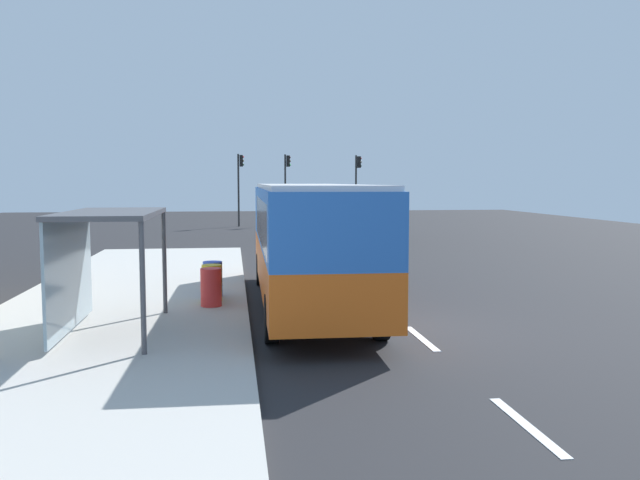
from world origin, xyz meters
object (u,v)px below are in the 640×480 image
Objects in this scene: bus at (308,237)px; recycling_bin_blue at (213,279)px; white_van at (339,217)px; sedan_far at (322,219)px; traffic_light_near_side at (357,179)px; recycling_bin_yellow at (212,283)px; traffic_light_median at (287,179)px; traffic_light_far_side at (240,179)px; bus_shelter at (96,240)px; sedan_near at (311,214)px; recycling_bin_red at (211,287)px.

recycling_bin_blue is (-2.49, 0.95, -1.19)m from bus.
white_van is 7.96m from sedan_far.
traffic_light_near_side is at bearing 72.13° from recycling_bin_blue.
recycling_bin_yellow is 0.18× the size of traffic_light_median.
traffic_light_far_side is 35.09m from bus_shelter.
bus_shelter is (-6.81, -35.71, -1.42)m from traffic_light_median.
white_van is 13.97m from traffic_light_median.
white_van is 14.46m from sedan_near.
white_van is 5.52× the size of recycling_bin_blue.
traffic_light_median is (4.60, 33.07, 2.86)m from recycling_bin_red.
sedan_far is at bearing 89.25° from white_van.
white_van is 0.99× the size of traffic_light_median.
white_van is 5.52× the size of recycling_bin_red.
traffic_light_near_side reaches higher than recycling_bin_red.
white_van reaches higher than sedan_near.
sedan_near is 0.84× the size of traffic_light_near_side.
sedan_far is 31.23m from bus_shelter.
white_van reaches higher than sedan_far.
traffic_light_near_side is at bearing 72.51° from recycling_bin_yellow.
recycling_bin_yellow is (-2.49, 0.25, -1.19)m from bus.
sedan_near is at bearing 16.09° from traffic_light_far_side.
bus_shelter is at bearing -106.22° from sedan_far.
sedan_near reaches higher than recycling_bin_blue.
bus_shelter is (-2.21, -4.03, 1.44)m from recycling_bin_blue.
bus is 33.64m from sedan_near.
traffic_light_median is at bearing 81.92° from recycling_bin_yellow.
bus is 2.11× the size of traffic_light_near_side.
bus is at bearing -5.80° from recycling_bin_yellow.
sedan_near is 4.63× the size of recycling_bin_blue.
traffic_light_median is at bearing 12.88° from traffic_light_far_side.
traffic_light_median is at bearing 81.74° from recycling_bin_blue.
sedan_near is at bearing 21.73° from traffic_light_median.
traffic_light_near_side is 5.35m from traffic_light_median.
traffic_light_far_side is at bearing 87.97° from recycling_bin_blue.
bus is at bearing -93.70° from traffic_light_median.
bus_shelter is (-8.71, -36.46, 1.31)m from sedan_near.
sedan_far is 0.86× the size of traffic_light_near_side.
recycling_bin_red is 33.05m from traffic_light_near_side.
recycling_bin_red and recycling_bin_yellow have the same top height.
bus_shelter is at bearing -109.25° from traffic_light_near_side.
bus reaches higher than recycling_bin_blue.
sedan_near is 3.41m from traffic_light_median.
bus_shelter reaches higher than recycling_bin_yellow.
traffic_light_far_side reaches higher than white_van.
bus is at bearing -98.50° from sedan_far.
bus_shelter is (-8.72, -29.96, 1.31)m from sedan_far.
bus is 27.20m from sedan_far.
sedan_near is 4.79m from traffic_light_near_side.
traffic_light_near_side is at bearing 52.42° from sedan_far.
sedan_far is at bearing 75.92° from recycling_bin_blue.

